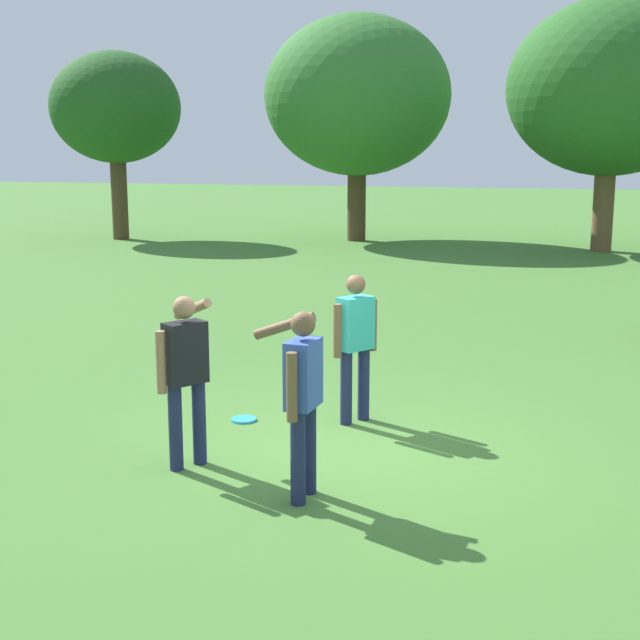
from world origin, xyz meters
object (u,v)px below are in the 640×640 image
object	(u,v)px
tree_broad_center	(357,96)
tree_far_right	(611,88)
tree_tall_left	(116,109)
person_thrower	(185,368)
person_catcher	(355,338)
frisbee	(244,419)
person_bystander	(302,391)

from	to	relation	value
tree_broad_center	tree_far_right	distance (m)	7.66
tree_tall_left	person_thrower	bearing A→B (deg)	-59.06
person_catcher	tree_tall_left	xyz separation A→B (m)	(-12.41, 16.95, 3.28)
tree_tall_left	tree_far_right	bearing A→B (deg)	3.46
tree_tall_left	frisbee	bearing A→B (deg)	-56.99
person_bystander	tree_broad_center	xyz separation A→B (m)	(-4.90, 20.93, 3.62)
frisbee	person_thrower	bearing A→B (deg)	-89.38
frisbee	tree_broad_center	xyz separation A→B (m)	(-3.60, 19.04, 4.57)
tree_broad_center	tree_far_right	size ratio (longest dim) A/B	1.00
person_thrower	person_bystander	world-z (taller)	same
frisbee	tree_tall_left	distance (m)	21.02
person_thrower	tree_far_right	bearing A→B (deg)	78.52
tree_tall_left	person_catcher	bearing A→B (deg)	-53.79
person_thrower	person_catcher	world-z (taller)	same
person_catcher	person_thrower	bearing A→B (deg)	-123.24
person_bystander	person_catcher	bearing A→B (deg)	92.71
person_thrower	person_catcher	distance (m)	2.14
frisbee	tree_far_right	size ratio (longest dim) A/B	0.04
tree_tall_left	person_bystander	bearing A→B (deg)	-56.85
person_bystander	tree_tall_left	size ratio (longest dim) A/B	0.27
person_bystander	frisbee	size ratio (longest dim) A/B	5.79
frisbee	tree_far_right	world-z (taller)	tree_far_right
person_bystander	tree_broad_center	bearing A→B (deg)	103.17
person_catcher	person_bystander	size ratio (longest dim) A/B	1.00
tree_tall_left	tree_far_right	size ratio (longest dim) A/B	0.85
frisbee	tree_tall_left	bearing A→B (deg)	123.01
person_catcher	person_bystander	distance (m)	2.22
person_catcher	tree_broad_center	size ratio (longest dim) A/B	0.23
person_thrower	person_catcher	xyz separation A→B (m)	(1.17, 1.79, -0.02)
person_catcher	tree_far_right	size ratio (longest dim) A/B	0.23
person_thrower	tree_far_right	distance (m)	20.40
tree_far_right	person_thrower	bearing A→B (deg)	-101.48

